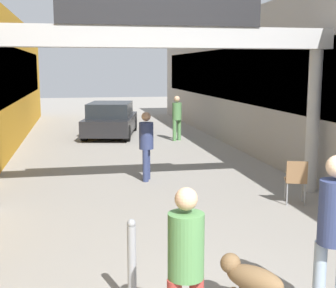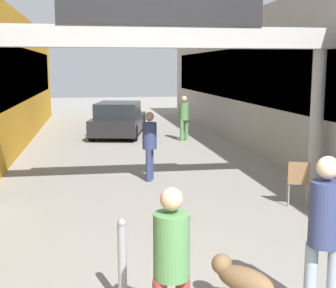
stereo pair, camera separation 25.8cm
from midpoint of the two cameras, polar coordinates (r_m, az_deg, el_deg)
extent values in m
cube|color=black|center=(14.11, -18.16, 7.91)|extent=(0.04, 23.40, 1.78)
cube|color=#9E9993|center=(15.44, 16.11, 7.26)|extent=(3.00, 26.00, 4.46)
cube|color=black|center=(14.86, 10.93, 8.25)|extent=(0.04, 23.40, 1.78)
cylinder|color=#B2B2B2|center=(10.47, 18.33, 2.51)|extent=(0.28, 0.28, 3.06)
cube|color=#B2B2B2|center=(9.35, -0.11, 12.89)|extent=(7.40, 0.44, 0.41)
cube|color=#232326|center=(9.20, 0.10, 16.23)|extent=(3.96, 0.10, 0.64)
cylinder|color=#8C9EB2|center=(5.51, 18.31, -15.48)|extent=(0.20, 0.20, 0.84)
cylinder|color=#8C9EB2|center=(5.45, 20.81, -15.89)|extent=(0.20, 0.20, 0.84)
cylinder|color=navy|center=(5.21, 20.01, -8.03)|extent=(0.48, 0.48, 0.69)
sphere|color=beige|center=(5.09, 20.32, -2.71)|extent=(0.33, 0.33, 0.24)
cylinder|color=#4C7F47|center=(4.40, 2.15, -12.31)|extent=(0.42, 0.42, 0.62)
sphere|color=tan|center=(4.26, 2.19, -6.73)|extent=(0.26, 0.26, 0.21)
cylinder|color=navy|center=(11.33, -1.46, -2.40)|extent=(0.18, 0.18, 0.77)
cylinder|color=navy|center=(11.10, -1.71, -2.65)|extent=(0.18, 0.18, 0.77)
cylinder|color=navy|center=(11.09, -1.60, 1.03)|extent=(0.43, 0.43, 0.64)
sphere|color=tan|center=(11.03, -1.61, 3.37)|extent=(0.28, 0.28, 0.22)
cylinder|color=#4C7F47|center=(17.26, 2.12, 1.65)|extent=(0.19, 0.19, 0.77)
cylinder|color=#4C7F47|center=(17.43, 2.68, 1.72)|extent=(0.19, 0.19, 0.77)
cylinder|color=#4C7F47|center=(17.26, 2.41, 4.00)|extent=(0.47, 0.47, 0.64)
sphere|color=tan|center=(17.23, 2.42, 5.51)|extent=(0.30, 0.30, 0.22)
ellipsoid|color=brown|center=(5.46, 10.77, -16.00)|extent=(0.68, 0.73, 0.28)
sphere|color=brown|center=(5.57, 7.93, -14.30)|extent=(0.33, 0.33, 0.24)
sphere|color=white|center=(5.57, 8.84, -15.61)|extent=(0.24, 0.24, 0.17)
cylinder|color=gray|center=(5.41, -4.17, -14.72)|extent=(0.10, 0.10, 0.97)
sphere|color=gray|center=(5.22, -4.24, -9.58)|extent=(0.10, 0.10, 0.10)
cylinder|color=gray|center=(9.81, 15.07, -5.53)|extent=(0.04, 0.04, 0.45)
cylinder|color=gray|center=(9.85, 17.05, -5.56)|extent=(0.04, 0.04, 0.45)
cylinder|color=gray|center=(9.49, 15.25, -6.05)|extent=(0.04, 0.04, 0.45)
cylinder|color=gray|center=(9.53, 17.30, -6.08)|extent=(0.04, 0.04, 0.45)
cube|color=olive|center=(9.61, 16.23, -4.39)|extent=(0.51, 0.51, 0.04)
cube|color=olive|center=(9.39, 16.41, -3.34)|extent=(0.39, 0.17, 0.40)
cube|color=black|center=(18.73, -5.62, 2.51)|extent=(2.54, 4.27, 0.60)
cube|color=#1E2328|center=(18.52, -5.71, 4.22)|extent=(1.99, 2.48, 0.55)
cylinder|color=black|center=(20.30, -7.26, 2.49)|extent=(0.32, 0.63, 0.60)
cylinder|color=black|center=(20.09, -2.78, 2.49)|extent=(0.32, 0.63, 0.60)
cylinder|color=black|center=(17.47, -8.86, 1.36)|extent=(0.32, 0.63, 0.60)
cylinder|color=black|center=(17.23, -3.67, 1.34)|extent=(0.32, 0.63, 0.60)
camera|label=1|loc=(0.13, -89.13, 0.14)|focal=50.00mm
camera|label=2|loc=(0.13, 90.87, -0.14)|focal=50.00mm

